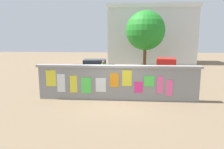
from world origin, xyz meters
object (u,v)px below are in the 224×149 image
at_px(motorcycle, 80,78).
at_px(person_walking, 103,70).
at_px(car_parked, 93,67).
at_px(tree_roadside, 145,31).
at_px(bicycle_near, 98,86).
at_px(auto_rickshaw_truck, 150,72).

bearing_deg(motorcycle, person_walking, 22.79).
xyz_separation_m(car_parked, tree_roadside, (4.69, 4.64, 3.23)).
bearing_deg(car_parked, tree_roadside, 44.69).
height_order(bicycle_near, person_walking, person_walking).
relative_size(motorcycle, bicycle_near, 1.11).
bearing_deg(motorcycle, car_parked, 84.69).
distance_m(auto_rickshaw_truck, car_parked, 5.47).
bearing_deg(person_walking, car_parked, 112.47).
relative_size(car_parked, tree_roadside, 0.66).
bearing_deg(tree_roadside, bicycle_near, -109.38).
height_order(car_parked, person_walking, person_walking).
relative_size(auto_rickshaw_truck, motorcycle, 2.01).
xyz_separation_m(motorcycle, tree_roadside, (5.03, 8.27, 3.49)).
distance_m(motorcycle, person_walking, 1.77).
bearing_deg(car_parked, motorcycle, -95.31).
height_order(auto_rickshaw_truck, tree_roadside, tree_roadside).
height_order(car_parked, motorcycle, car_parked).
height_order(motorcycle, bicycle_near, bicycle_near).
distance_m(bicycle_near, person_walking, 2.48).
relative_size(auto_rickshaw_truck, person_walking, 2.33).
height_order(car_parked, bicycle_near, car_parked).
bearing_deg(bicycle_near, person_walking, 88.76).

